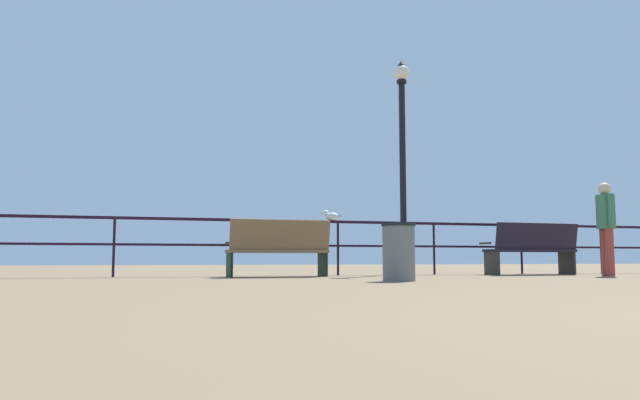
{
  "coord_description": "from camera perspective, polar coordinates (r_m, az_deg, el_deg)",
  "views": [
    {
      "loc": [
        -4.45,
        -0.79,
        0.3
      ],
      "look_at": [
        -1.47,
        9.25,
        1.32
      ],
      "focal_mm": 33.87,
      "sensor_mm": 36.0,
      "label": 1
    }
  ],
  "objects": [
    {
      "name": "bench_near_left",
      "position": [
        10.1,
        -3.92,
        -4.38
      ],
      "size": [
        1.7,
        0.71,
        0.95
      ],
      "color": "brown",
      "rests_on": "ground_plane"
    },
    {
      "name": "trash_bin",
      "position": [
        8.23,
        7.45,
        -4.89
      ],
      "size": [
        0.46,
        0.46,
        0.78
      ],
      "color": "slate",
      "rests_on": "ground_plane"
    },
    {
      "name": "pier_railing",
      "position": [
        11.45,
        6.35,
        -3.34
      ],
      "size": [
        21.5,
        0.05,
        1.0
      ],
      "color": "black",
      "rests_on": "ground_plane"
    },
    {
      "name": "bench_near_right",
      "position": [
        12.18,
        19.48,
        -4.17
      ],
      "size": [
        1.8,
        0.74,
        0.97
      ],
      "color": "black",
      "rests_on": "ground_plane"
    },
    {
      "name": "lamppost_center",
      "position": [
        12.09,
        7.81,
        4.05
      ],
      "size": [
        0.31,
        0.31,
        4.28
      ],
      "color": "black",
      "rests_on": "ground_plane"
    },
    {
      "name": "seagull_on_rail",
      "position": [
        11.1,
        1.01,
        -1.49
      ],
      "size": [
        0.36,
        0.29,
        0.19
      ],
      "color": "white",
      "rests_on": "pier_railing"
    },
    {
      "name": "person_by_bench",
      "position": [
        11.59,
        25.41,
        -1.91
      ],
      "size": [
        0.31,
        0.5,
        1.62
      ],
      "color": "#973730",
      "rests_on": "ground_plane"
    }
  ]
}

